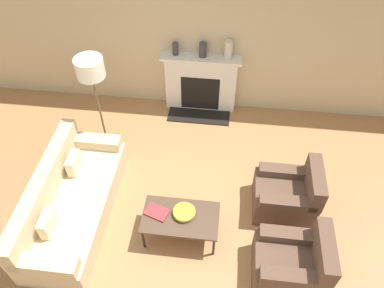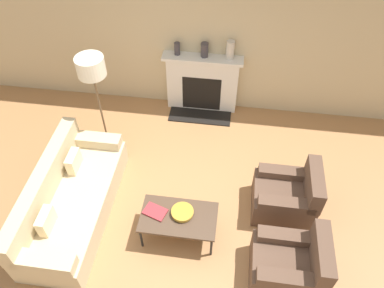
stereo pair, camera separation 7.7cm
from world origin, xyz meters
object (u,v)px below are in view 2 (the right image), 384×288
(fireplace, at_px, (202,84))
(floor_lamp, at_px, (93,76))
(armchair_near, at_px, (290,265))
(mantel_vase_left, at_px, (177,49))
(mantel_vase_center_right, at_px, (230,50))
(armchair_far, at_px, (287,196))
(mantel_vase_center_left, at_px, (205,50))
(book, at_px, (155,212))
(coffee_table, at_px, (179,218))
(bowl, at_px, (182,212))
(couch, at_px, (70,200))

(fireplace, height_order, floor_lamp, floor_lamp)
(armchair_near, xyz_separation_m, floor_lamp, (-2.92, 1.94, 1.14))
(armchair_near, height_order, mantel_vase_left, mantel_vase_left)
(mantel_vase_left, relative_size, mantel_vase_center_right, 0.67)
(armchair_far, height_order, mantel_vase_center_left, mantel_vase_center_left)
(fireplace, relative_size, book, 3.96)
(armchair_near, distance_m, mantel_vase_left, 3.78)
(mantel_vase_left, xyz_separation_m, mantel_vase_center_left, (0.46, 0.00, 0.02))
(armchair_near, height_order, armchair_far, same)
(coffee_table, bearing_deg, fireplace, 90.15)
(coffee_table, relative_size, bowl, 3.40)
(couch, bearing_deg, mantel_vase_center_right, -37.89)
(couch, distance_m, bowl, 1.63)
(coffee_table, bearing_deg, bowl, 48.79)
(armchair_near, bearing_deg, armchair_far, 180.00)
(mantel_vase_left, distance_m, mantel_vase_center_right, 0.88)
(couch, relative_size, mantel_vase_center_right, 6.98)
(mantel_vase_left, height_order, mantel_vase_center_right, mantel_vase_center_right)
(bowl, bearing_deg, armchair_far, 21.80)
(floor_lamp, bearing_deg, coffee_table, -46.10)
(couch, distance_m, floor_lamp, 1.80)
(armchair_near, xyz_separation_m, coffee_table, (-1.46, 0.41, 0.09))
(coffee_table, distance_m, mantel_vase_left, 2.87)
(couch, distance_m, mantel_vase_center_left, 3.17)
(armchair_far, distance_m, floor_lamp, 3.27)
(floor_lamp, bearing_deg, bowl, -44.28)
(floor_lamp, height_order, mantel_vase_center_right, floor_lamp)
(book, distance_m, mantel_vase_center_left, 2.83)
(fireplace, bearing_deg, mantel_vase_center_left, 31.62)
(mantel_vase_center_right, bearing_deg, book, -105.70)
(armchair_near, bearing_deg, couch, -100.32)
(armchair_near, distance_m, mantel_vase_center_right, 3.43)
(fireplace, bearing_deg, armchair_near, -64.81)
(bowl, height_order, floor_lamp, floor_lamp)
(armchair_near, bearing_deg, mantel_vase_left, -148.72)
(fireplace, relative_size, bowl, 4.60)
(armchair_near, relative_size, armchair_far, 1.00)
(couch, distance_m, armchair_far, 3.07)
(floor_lamp, bearing_deg, book, -52.54)
(armchair_near, xyz_separation_m, book, (-1.78, 0.44, 0.14))
(fireplace, bearing_deg, bowl, -88.89)
(armchair_near, bearing_deg, floor_lamp, -123.51)
(mantel_vase_center_right, bearing_deg, coffee_table, -99.14)
(couch, distance_m, book, 1.27)
(armchair_far, bearing_deg, mantel_vase_center_right, -154.09)
(floor_lamp, bearing_deg, mantel_vase_center_right, 32.13)
(armchair_far, relative_size, floor_lamp, 0.49)
(floor_lamp, height_order, mantel_vase_center_left, floor_lamp)
(armchair_near, relative_size, mantel_vase_center_left, 3.47)
(fireplace, distance_m, mantel_vase_center_left, 0.70)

